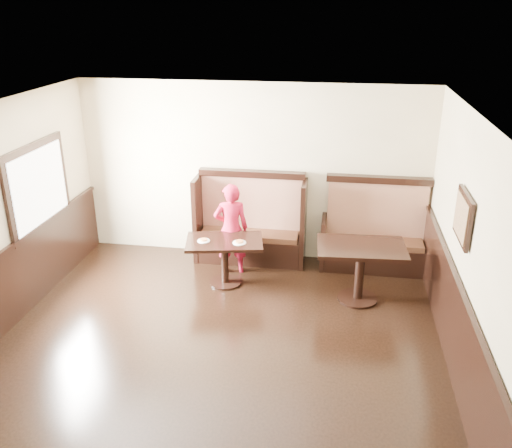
% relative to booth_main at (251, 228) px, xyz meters
% --- Properties ---
extents(ground, '(7.00, 7.00, 0.00)m').
position_rel_booth_main_xyz_m(ground, '(0.00, -3.30, -0.53)').
color(ground, black).
rests_on(ground, ground).
extents(room_shell, '(7.00, 7.00, 7.00)m').
position_rel_booth_main_xyz_m(room_shell, '(-0.30, -3.01, 0.14)').
color(room_shell, beige).
rests_on(room_shell, ground).
extents(booth_main, '(1.75, 0.72, 1.45)m').
position_rel_booth_main_xyz_m(booth_main, '(0.00, 0.00, 0.00)').
color(booth_main, black).
rests_on(booth_main, ground).
extents(booth_neighbor, '(1.65, 0.72, 1.45)m').
position_rel_booth_main_xyz_m(booth_neighbor, '(1.95, -0.00, -0.05)').
color(booth_neighbor, black).
rests_on(booth_neighbor, ground).
extents(table_main, '(1.20, 0.88, 0.70)m').
position_rel_booth_main_xyz_m(table_main, '(-0.24, -0.90, 0.01)').
color(table_main, black).
rests_on(table_main, ground).
extents(table_neighbor, '(1.23, 0.85, 0.83)m').
position_rel_booth_main_xyz_m(table_neighbor, '(1.70, -1.08, 0.09)').
color(table_neighbor, black).
rests_on(table_neighbor, ground).
extents(child, '(0.59, 0.46, 1.42)m').
position_rel_booth_main_xyz_m(child, '(-0.22, -0.50, 0.19)').
color(child, '#A6112D').
rests_on(child, ground).
extents(pizza_plate_left, '(0.18, 0.18, 0.03)m').
position_rel_booth_main_xyz_m(pizza_plate_left, '(-0.52, -0.97, 0.18)').
color(pizza_plate_left, white).
rests_on(pizza_plate_left, table_main).
extents(pizza_plate_right, '(0.19, 0.19, 0.04)m').
position_rel_booth_main_xyz_m(pizza_plate_right, '(-0.00, -0.96, 0.18)').
color(pizza_plate_right, white).
rests_on(pizza_plate_right, table_main).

